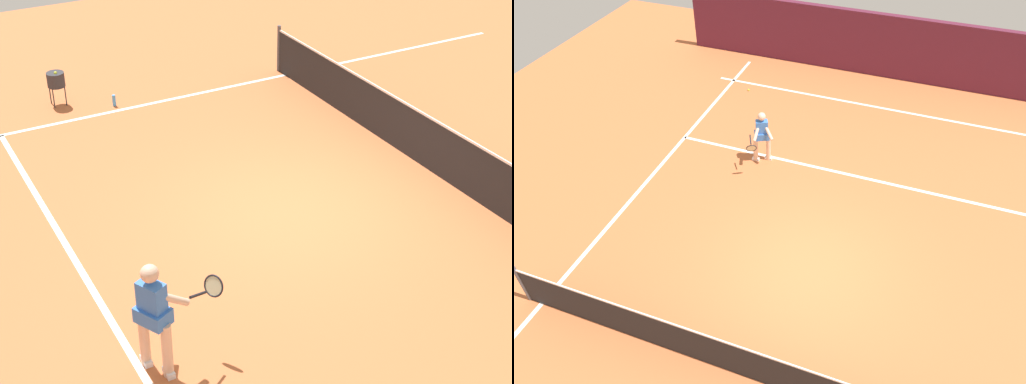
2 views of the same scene
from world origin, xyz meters
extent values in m
plane|color=#C66638|center=(0.00, 0.00, 0.00)|extent=(25.21, 25.21, 0.00)
cube|color=#561E33|center=(0.00, -9.40, 1.10)|extent=(14.91, 0.24, 2.20)
cube|color=white|center=(0.00, -7.20, 0.00)|extent=(10.91, 0.10, 0.01)
cube|color=white|center=(0.00, -3.50, 0.00)|extent=(9.91, 0.10, 0.01)
cube|color=white|center=(4.95, 0.00, 0.00)|extent=(0.10, 17.39, 0.01)
cylinder|color=#4C4C51|center=(5.25, 2.83, 0.53)|extent=(0.08, 0.08, 1.06)
cube|color=#232326|center=(0.00, 2.83, 0.47)|extent=(10.43, 0.02, 0.94)
cube|color=white|center=(0.00, 2.83, 0.96)|extent=(10.43, 0.02, 0.04)
cylinder|color=beige|center=(2.22, -3.39, 0.39)|extent=(0.13, 0.13, 0.78)
cylinder|color=beige|center=(2.54, -3.23, 0.39)|extent=(0.13, 0.13, 0.78)
cube|color=white|center=(2.22, -3.39, 0.04)|extent=(0.20, 0.10, 0.08)
cube|color=white|center=(2.54, -3.23, 0.04)|extent=(0.20, 0.10, 0.08)
cube|color=#3875D6|center=(2.38, -3.31, 1.04)|extent=(0.38, 0.32, 0.52)
cube|color=#3875D6|center=(2.38, -3.31, 0.84)|extent=(0.48, 0.43, 0.20)
sphere|color=beige|center=(2.38, -3.31, 1.44)|extent=(0.22, 0.22, 0.22)
cylinder|color=beige|center=(2.18, -3.24, 1.06)|extent=(0.43, 0.37, 0.37)
cylinder|color=beige|center=(2.45, -3.10, 1.06)|extent=(0.10, 0.48, 0.37)
cylinder|color=black|center=(2.50, -2.78, 1.02)|extent=(0.16, 0.28, 0.14)
torus|color=black|center=(2.36, -2.51, 0.96)|extent=(0.31, 0.23, 0.28)
cylinder|color=beige|center=(2.36, -2.51, 0.96)|extent=(0.25, 0.19, 0.23)
sphere|color=#D1E533|center=(4.19, -6.71, 0.03)|extent=(0.07, 0.07, 0.07)
camera|label=1|loc=(9.18, -5.66, 6.72)|focal=54.92mm
camera|label=2|loc=(-1.56, 6.69, 8.43)|focal=33.63mm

